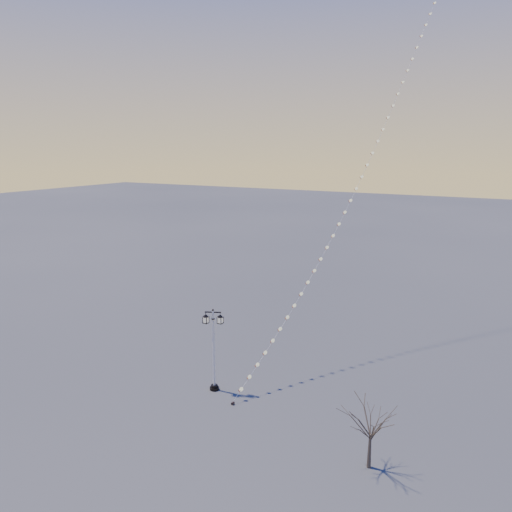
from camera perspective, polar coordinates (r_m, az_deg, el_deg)
The scene contains 4 objects.
ground at distance 32.46m, azimuth -1.70°, elevation -17.56°, with size 300.00×300.00×0.00m, color #484A49.
street_lamp at distance 33.95m, azimuth -4.87°, elevation -10.18°, with size 1.37×0.91×5.76m.
bare_tree at distance 27.31m, azimuth 13.00°, elevation -18.36°, with size 2.07×2.07×3.44m.
kite_train at distance 41.79m, azimuth 12.20°, elevation 13.02°, with size 7.04×30.83×33.91m.
Camera 1 is at (14.31, -24.20, 16.24)m, focal length 34.99 mm.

